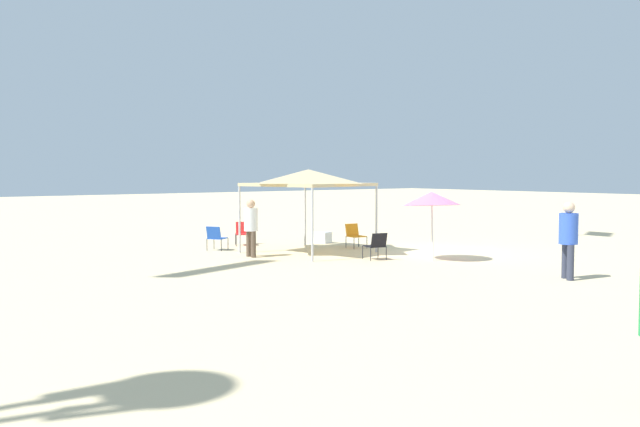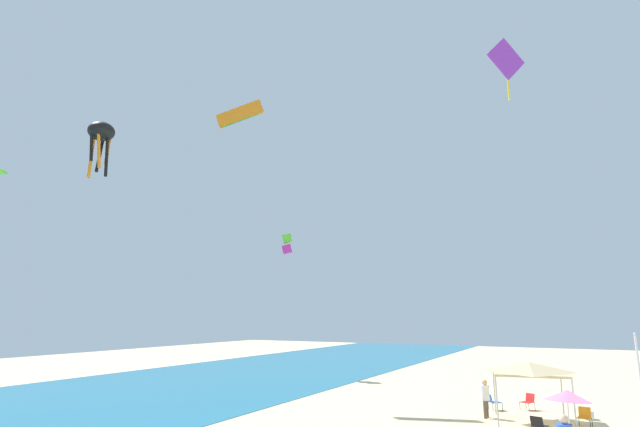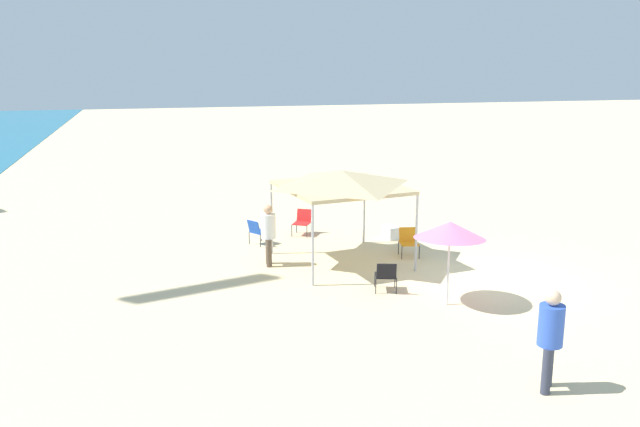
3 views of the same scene
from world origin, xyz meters
The scene contains 10 objects.
ground centered at (0.00, 0.00, -0.05)m, with size 120.00×120.00×0.10m, color beige.
canopy_tent centered at (2.56, 3.32, 2.41)m, with size 3.75×3.70×2.69m.
beach_umbrella centered at (-1.24, 1.65, 1.83)m, with size 1.74×1.73×2.11m.
folding_chair_right_of_tent centered at (-0.17, 2.86, 0.47)m, with size 0.74×0.66×0.82m.
folding_chair_left_of_tent centered at (4.89, 5.41, 0.47)m, with size 0.78×0.81×0.82m.
folding_chair_near_cooler centered at (2.73, 1.20, 0.47)m, with size 0.70×0.62×0.82m.
folding_chair_facing_ocean centered at (5.83, 3.78, 0.47)m, with size 0.79×0.75×0.82m.
cooler_box centered at (4.70, 1.07, 0.20)m, with size 0.69×0.53×0.40m.
person_beachcomber centered at (2.72, 5.40, 1.04)m, with size 0.47×0.42×1.76m.
person_kite_handler centered at (-5.73, 1.66, 1.11)m, with size 0.45×0.45×1.90m.
Camera 1 is at (-15.11, 16.61, 2.63)m, focal length 38.58 mm.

